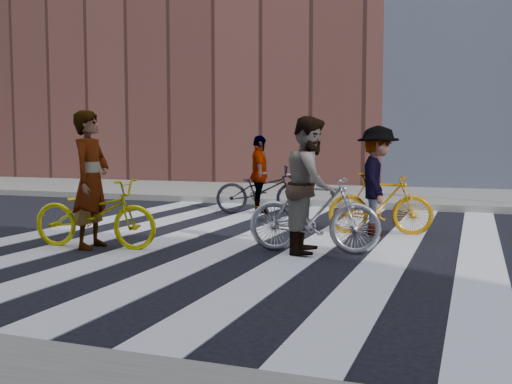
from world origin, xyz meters
The scene contains 11 objects.
ground centered at (0.00, 0.00, 0.00)m, with size 100.00×100.00×0.00m, color black.
sidewalk_far centered at (0.00, 7.50, 0.07)m, with size 100.00×5.00×0.15m, color gray.
zebra_crosswalk centered at (0.00, 0.00, 0.01)m, with size 8.25×10.00×0.01m.
bike_yellow_left centered at (-2.28, -1.22, 0.48)m, with size 0.64×1.84×0.96m, color yellow.
bike_silver_mid centered at (0.66, -0.52, 0.53)m, with size 0.50×1.76×1.06m, color #A5A5AE.
bike_yellow_right centered at (1.25, 1.37, 0.49)m, with size 0.46×1.64×0.99m, color orange.
bike_dark_rear centered at (-1.47, 3.40, 0.49)m, with size 0.65×1.88×0.99m, color black.
rider_left centered at (-2.33, -1.22, 0.95)m, with size 0.69×0.46×1.90m, color slate.
rider_mid centered at (0.61, -0.52, 0.90)m, with size 0.88×0.69×1.81m, color slate.
rider_right centered at (1.20, 1.37, 0.86)m, with size 1.12×0.64×1.73m, color slate.
rider_rear centered at (-1.52, 3.40, 0.80)m, with size 0.94×0.39×1.61m, color slate.
Camera 1 is at (2.65, -8.18, 1.47)m, focal length 42.00 mm.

